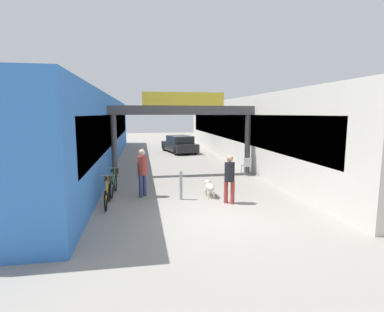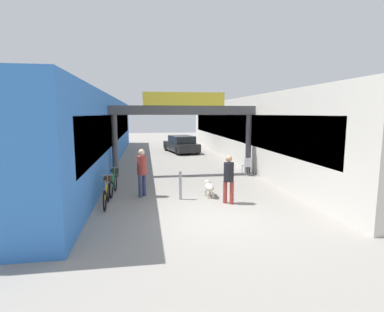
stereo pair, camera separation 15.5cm
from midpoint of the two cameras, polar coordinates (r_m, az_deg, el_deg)
name	(u,v)px [view 2 (the right image)]	position (r m, az deg, el deg)	size (l,w,h in m)	color
ground_plane	(213,218)	(8.98, 4.46, -11.74)	(80.00, 80.00, 0.00)	gray
storefront_left	(93,131)	(19.49, -18.17, 4.57)	(3.00, 26.00, 3.97)	blue
storefront_right	(251,130)	(20.50, 11.30, 4.97)	(3.00, 26.00, 3.97)	beige
arcade_sign_gateway	(184,117)	(14.80, -1.25, 7.51)	(7.40, 0.47, 4.06)	#4C4C4F
pedestrian_with_dog	(229,176)	(10.19, 7.43, -3.83)	(0.48, 0.48, 1.66)	#99332D
pedestrian_companion	(142,169)	(11.09, -9.13, -2.53)	(0.48, 0.48, 1.77)	navy
dog_on_leash	(209,187)	(11.11, 3.64, -5.88)	(0.32, 0.79, 0.58)	beige
bicycle_orange_nearest	(107,192)	(10.41, -15.52, -6.70)	(0.46, 1.69, 0.98)	black
bicycle_green_second	(114,183)	(11.80, -14.34, -4.93)	(0.46, 1.69, 0.98)	black
bollard_post_metal	(180,185)	(10.68, -1.82, -5.50)	(0.10, 0.10, 1.05)	gray
cafe_chair_aluminium_nearer	(247,165)	(15.00, 10.79, -1.66)	(0.41, 0.41, 0.89)	gray
parked_car_black	(181,144)	(23.61, -1.88, 2.24)	(2.57, 4.28, 1.33)	black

